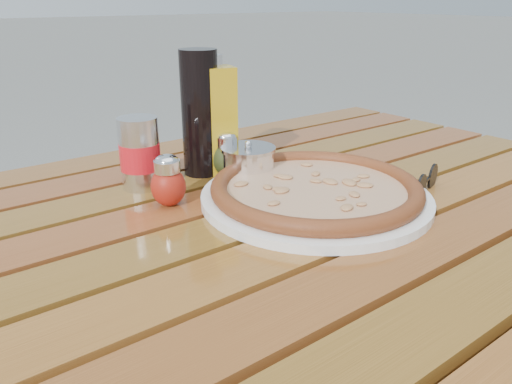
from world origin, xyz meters
TOP-DOWN VIEW (x-y plane):
  - table at (0.00, -0.00)m, footprint 1.40×0.90m
  - plate at (0.10, -0.01)m, footprint 0.45×0.45m
  - pizza at (0.10, -0.01)m, footprint 0.42×0.42m
  - pepper_shaker at (-0.09, 0.12)m, footprint 0.06×0.06m
  - oregano_shaker at (0.06, 0.18)m, footprint 0.07×0.07m
  - dark_bottle at (0.03, 0.22)m, footprint 0.08×0.08m
  - soda_can at (-0.09, 0.22)m, footprint 0.07×0.07m
  - olive_oil_cruet at (0.06, 0.21)m, footprint 0.07×0.07m
  - parmesan_tin at (0.07, 0.14)m, footprint 0.12×0.12m
  - sunglasses at (0.27, -0.09)m, footprint 0.11×0.06m

SIDE VIEW (x-z plane):
  - table at x=0.00m, z-range 0.30..1.05m
  - plate at x=0.10m, z-range 0.75..0.76m
  - sunglasses at x=0.27m, z-range 0.74..0.79m
  - pizza at x=0.10m, z-range 0.76..0.79m
  - parmesan_tin at x=0.07m, z-range 0.74..0.82m
  - pepper_shaker at x=-0.09m, z-range 0.75..0.83m
  - oregano_shaker at x=0.06m, z-range 0.75..0.83m
  - soda_can at x=-0.09m, z-range 0.75..0.87m
  - olive_oil_cruet at x=0.06m, z-range 0.74..0.95m
  - dark_bottle at x=0.03m, z-range 0.75..0.97m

